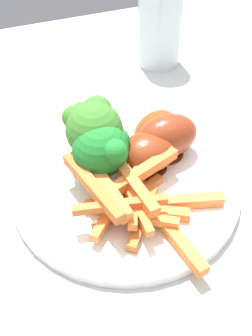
{
  "coord_description": "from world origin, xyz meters",
  "views": [
    {
      "loc": [
        -0.15,
        -0.32,
        1.03
      ],
      "look_at": [
        -0.03,
        -0.03,
        0.74
      ],
      "focal_mm": 43.01,
      "sensor_mm": 36.0,
      "label": 1
    }
  ],
  "objects_px": {
    "broccoli_floret_front": "(96,136)",
    "carrot_fries_pile": "(136,201)",
    "dinner_plate": "(126,185)",
    "chicken_drumstick_far": "(156,136)",
    "chicken_drumstick_near": "(146,153)",
    "dining_table": "(137,220)",
    "broccoli_floret_back": "(93,127)",
    "broccoli_floret_middle": "(103,149)",
    "chicken_drumstick_extra": "(163,138)",
    "water_glass": "(160,28)"
  },
  "relations": [
    {
      "from": "broccoli_floret_back",
      "to": "chicken_drumstick_far",
      "type": "bearing_deg",
      "value": -2.68
    },
    {
      "from": "dinner_plate",
      "to": "chicken_drumstick_far",
      "type": "height_order",
      "value": "chicken_drumstick_far"
    },
    {
      "from": "dinner_plate",
      "to": "broccoli_floret_back",
      "type": "distance_m",
      "value": 0.07
    },
    {
      "from": "broccoli_floret_front",
      "to": "dinner_plate",
      "type": "bearing_deg",
      "value": -67.12
    },
    {
      "from": "chicken_drumstick_near",
      "to": "chicken_drumstick_extra",
      "type": "xyz_separation_m",
      "value": [
        0.03,
        0.01,
        0.0
      ]
    },
    {
      "from": "dining_table",
      "to": "dinner_plate",
      "type": "xyz_separation_m",
      "value": [
        -0.03,
        -0.03,
        0.12
      ]
    },
    {
      "from": "broccoli_floret_back",
      "to": "broccoli_floret_middle",
      "type": "bearing_deg",
      "value": -87.3
    },
    {
      "from": "dining_table",
      "to": "chicken_drumstick_far",
      "type": "bearing_deg",
      "value": 4.75
    },
    {
      "from": "broccoli_floret_back",
      "to": "chicken_drumstick_far",
      "type": "xyz_separation_m",
      "value": [
        0.07,
        -0.0,
        -0.03
      ]
    },
    {
      "from": "dinner_plate",
      "to": "chicken_drumstick_far",
      "type": "distance_m",
      "value": 0.07
    },
    {
      "from": "carrot_fries_pile",
      "to": "chicken_drumstick_near",
      "type": "bearing_deg",
      "value": 57.35
    },
    {
      "from": "chicken_drumstick_far",
      "to": "broccoli_floret_middle",
      "type": "bearing_deg",
      "value": -162.72
    },
    {
      "from": "broccoli_floret_front",
      "to": "carrot_fries_pile",
      "type": "height_order",
      "value": "broccoli_floret_front"
    },
    {
      "from": "chicken_drumstick_near",
      "to": "broccoli_floret_front",
      "type": "bearing_deg",
      "value": 149.0
    },
    {
      "from": "dining_table",
      "to": "chicken_drumstick_far",
      "type": "distance_m",
      "value": 0.14
    },
    {
      "from": "dinner_plate",
      "to": "chicken_drumstick_near",
      "type": "height_order",
      "value": "chicken_drumstick_near"
    },
    {
      "from": "dinner_plate",
      "to": "chicken_drumstick_far",
      "type": "xyz_separation_m",
      "value": [
        0.05,
        0.04,
        0.03
      ]
    },
    {
      "from": "broccoli_floret_front",
      "to": "chicken_drumstick_near",
      "type": "relative_size",
      "value": 0.53
    },
    {
      "from": "broccoli_floret_front",
      "to": "broccoli_floret_middle",
      "type": "relative_size",
      "value": 0.85
    },
    {
      "from": "broccoli_floret_front",
      "to": "chicken_drumstick_near",
      "type": "bearing_deg",
      "value": -31.0
    },
    {
      "from": "broccoli_floret_back",
      "to": "chicken_drumstick_near",
      "type": "height_order",
      "value": "broccoli_floret_back"
    },
    {
      "from": "dining_table",
      "to": "broccoli_floret_middle",
      "type": "height_order",
      "value": "broccoli_floret_middle"
    },
    {
      "from": "dinner_plate",
      "to": "chicken_drumstick_far",
      "type": "relative_size",
      "value": 2.15
    },
    {
      "from": "dining_table",
      "to": "broccoli_floret_back",
      "type": "xyz_separation_m",
      "value": [
        -0.05,
        0.01,
        0.17
      ]
    },
    {
      "from": "dinner_plate",
      "to": "broccoli_floret_front",
      "type": "xyz_separation_m",
      "value": [
        -0.02,
        0.04,
        0.04
      ]
    },
    {
      "from": "dining_table",
      "to": "carrot_fries_pile",
      "type": "relative_size",
      "value": 5.55
    },
    {
      "from": "chicken_drumstick_far",
      "to": "chicken_drumstick_extra",
      "type": "height_order",
      "value": "chicken_drumstick_extra"
    },
    {
      "from": "dinner_plate",
      "to": "chicken_drumstick_extra",
      "type": "xyz_separation_m",
      "value": [
        0.06,
        0.02,
        0.03
      ]
    },
    {
      "from": "dinner_plate",
      "to": "broccoli_floret_front",
      "type": "bearing_deg",
      "value": 112.88
    },
    {
      "from": "chicken_drumstick_extra",
      "to": "chicken_drumstick_near",
      "type": "bearing_deg",
      "value": -156.66
    },
    {
      "from": "broccoli_floret_middle",
      "to": "chicken_drumstick_far",
      "type": "xyz_separation_m",
      "value": [
        0.07,
        0.02,
        -0.02
      ]
    },
    {
      "from": "dinner_plate",
      "to": "broccoli_floret_middle",
      "type": "bearing_deg",
      "value": 146.6
    },
    {
      "from": "chicken_drumstick_extra",
      "to": "water_glass",
      "type": "relative_size",
      "value": 1.08
    },
    {
      "from": "broccoli_floret_back",
      "to": "water_glass",
      "type": "relative_size",
      "value": 0.73
    },
    {
      "from": "dinner_plate",
      "to": "chicken_drumstick_extra",
      "type": "height_order",
      "value": "chicken_drumstick_extra"
    },
    {
      "from": "chicken_drumstick_near",
      "to": "chicken_drumstick_extra",
      "type": "relative_size",
      "value": 0.94
    },
    {
      "from": "dining_table",
      "to": "broccoli_floret_front",
      "type": "distance_m",
      "value": 0.17
    },
    {
      "from": "broccoli_floret_front",
      "to": "broccoli_floret_back",
      "type": "relative_size",
      "value": 0.75
    },
    {
      "from": "chicken_drumstick_far",
      "to": "dinner_plate",
      "type": "bearing_deg",
      "value": -145.36
    },
    {
      "from": "broccoli_floret_middle",
      "to": "chicken_drumstick_far",
      "type": "relative_size",
      "value": 0.62
    },
    {
      "from": "dining_table",
      "to": "broccoli_floret_middle",
      "type": "relative_size",
      "value": 12.46
    },
    {
      "from": "broccoli_floret_front",
      "to": "chicken_drumstick_near",
      "type": "distance_m",
      "value": 0.06
    },
    {
      "from": "chicken_drumstick_near",
      "to": "dining_table",
      "type": "bearing_deg",
      "value": 87.2
    },
    {
      "from": "dinner_plate",
      "to": "broccoli_floret_middle",
      "type": "relative_size",
      "value": 3.44
    },
    {
      "from": "broccoli_floret_front",
      "to": "broccoli_floret_middle",
      "type": "bearing_deg",
      "value": -94.95
    },
    {
      "from": "dinner_plate",
      "to": "carrot_fries_pile",
      "type": "relative_size",
      "value": 1.53
    },
    {
      "from": "broccoli_floret_middle",
      "to": "chicken_drumstick_far",
      "type": "bearing_deg",
      "value": 17.28
    },
    {
      "from": "chicken_drumstick_far",
      "to": "water_glass",
      "type": "distance_m",
      "value": 0.23
    },
    {
      "from": "broccoli_floret_back",
      "to": "chicken_drumstick_extra",
      "type": "height_order",
      "value": "broccoli_floret_back"
    },
    {
      "from": "dinner_plate",
      "to": "broccoli_floret_back",
      "type": "xyz_separation_m",
      "value": [
        -0.02,
        0.04,
        0.06
      ]
    }
  ]
}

